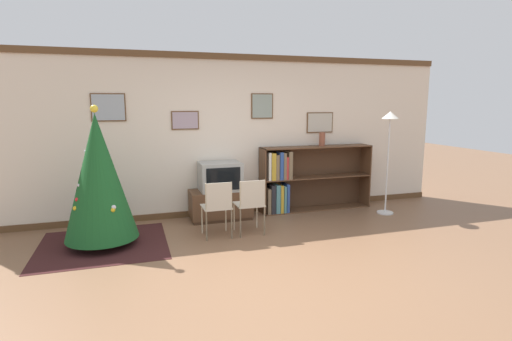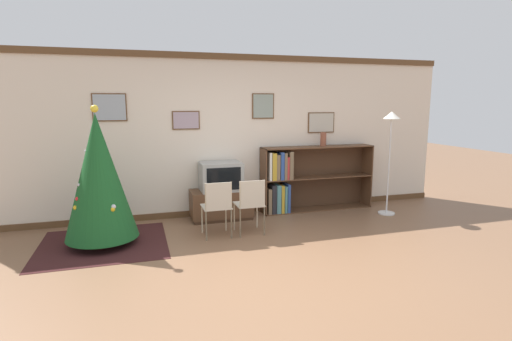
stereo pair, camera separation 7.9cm
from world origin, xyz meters
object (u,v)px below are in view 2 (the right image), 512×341
(television, at_px, (221,176))
(standing_lamp, at_px, (391,136))
(folding_chair_left, at_px, (217,205))
(vase, at_px, (323,139))
(folding_chair_right, at_px, (251,203))
(christmas_tree, at_px, (99,177))
(tv_console, at_px, (221,204))
(bookshelf, at_px, (297,180))

(television, height_order, standing_lamp, standing_lamp)
(folding_chair_left, bearing_deg, vase, 25.47)
(vase, bearing_deg, folding_chair_right, -148.25)
(christmas_tree, height_order, standing_lamp, christmas_tree)
(standing_lamp, bearing_deg, television, 168.98)
(folding_chair_right, xyz_separation_m, vase, (1.64, 1.01, 0.79))
(christmas_tree, relative_size, vase, 7.67)
(tv_console, height_order, standing_lamp, standing_lamp)
(folding_chair_left, bearing_deg, tv_console, 74.99)
(bookshelf, height_order, standing_lamp, standing_lamp)
(folding_chair_right, xyz_separation_m, standing_lamp, (2.56, 0.36, 0.88))
(christmas_tree, height_order, folding_chair_right, christmas_tree)
(television, bearing_deg, vase, 3.13)
(television, distance_m, vase, 1.96)
(tv_console, height_order, folding_chair_right, folding_chair_right)
(tv_console, bearing_deg, christmas_tree, -157.66)
(television, bearing_deg, folding_chair_left, -105.05)
(folding_chair_right, relative_size, standing_lamp, 0.47)
(television, xyz_separation_m, bookshelf, (1.39, 0.09, -0.16))
(tv_console, relative_size, standing_lamp, 0.57)
(bookshelf, bearing_deg, folding_chair_left, -148.53)
(standing_lamp, bearing_deg, bookshelf, 155.68)
(christmas_tree, distance_m, folding_chair_right, 2.10)
(television, relative_size, folding_chair_right, 0.82)
(tv_console, height_order, television, television)
(folding_chair_right, relative_size, vase, 3.36)
(tv_console, xyz_separation_m, vase, (1.88, 0.10, 1.02))
(vase, bearing_deg, tv_console, -176.95)
(standing_lamp, bearing_deg, folding_chair_right, -171.93)
(bookshelf, bearing_deg, christmas_tree, -165.45)
(tv_console, distance_m, vase, 2.14)
(folding_chair_left, bearing_deg, bookshelf, 31.47)
(christmas_tree, height_order, vase, christmas_tree)
(folding_chair_left, distance_m, standing_lamp, 3.19)
(bookshelf, bearing_deg, tv_console, -176.32)
(folding_chair_right, bearing_deg, television, 105.05)
(tv_console, distance_m, bookshelf, 1.43)
(christmas_tree, distance_m, bookshelf, 3.31)
(bookshelf, bearing_deg, folding_chair_right, -138.88)
(folding_chair_left, xyz_separation_m, bookshelf, (1.64, 1.00, 0.08))
(christmas_tree, bearing_deg, vase, 12.84)
(tv_console, xyz_separation_m, standing_lamp, (2.80, -0.55, 1.11))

